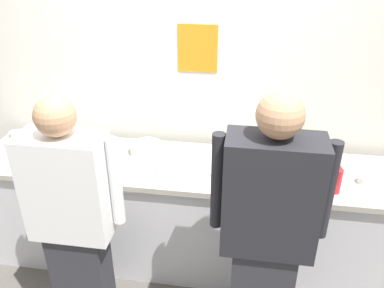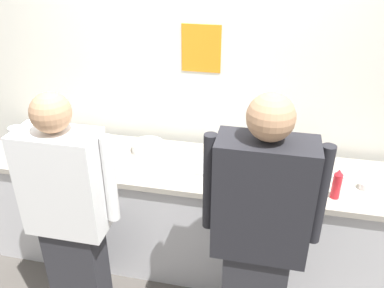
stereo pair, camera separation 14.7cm
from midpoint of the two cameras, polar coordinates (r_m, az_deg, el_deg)
name	(u,v)px [view 2 (the right image)]	position (r m, az deg, el deg)	size (l,w,h in m)	color
wall_back	(198,77)	(3.06, 2.33, 9.59)	(4.81, 0.11, 2.77)	silver
prep_counter	(186,213)	(3.09, 0.44, -9.97)	(3.07, 0.68, 0.89)	silver
chef_near_left	(70,216)	(2.46, -15.57, -10.04)	(0.60, 0.24, 1.65)	#2D2D33
chef_center	(259,237)	(2.21, 11.51, -13.03)	(0.63, 0.24, 1.73)	#2D2D33
plate_stack_front	(148,147)	(3.01, -4.96, -0.46)	(0.24, 0.24, 0.07)	white
plate_stack_rear	(83,139)	(3.21, -14.16, 0.64)	(0.19, 0.19, 0.07)	white
mixing_bowl_steel	(287,169)	(2.77, 14.98, -3.56)	(0.37, 0.37, 0.11)	#B7BABF
sheet_tray	(194,164)	(2.83, 1.76, -2.91)	(0.49, 0.29, 0.02)	#B7BABF
squeeze_bottle_primary	(337,184)	(2.64, 21.66, -5.43)	(0.06, 0.06, 0.20)	red
squeeze_bottle_secondary	(306,152)	(2.96, 17.41, -1.13)	(0.06, 0.06, 0.18)	orange
squeeze_bottle_spare	(70,148)	(2.99, -15.87, -0.64)	(0.06, 0.06, 0.18)	#56A333
ramekin_green_sauce	(366,185)	(2.83, 25.13, -5.45)	(0.08, 0.08, 0.05)	white
ramekin_red_sauce	(116,157)	(2.93, -9.44, -1.89)	(0.10, 0.10, 0.04)	white
ramekin_orange_sauce	(242,166)	(2.81, 8.76, -3.16)	(0.11, 0.11, 0.05)	white
ramekin_yellow_sauce	(38,144)	(3.26, -20.09, -0.04)	(0.09, 0.09, 0.05)	white
deli_cup	(252,155)	(2.91, 10.12, -1.58)	(0.09, 0.09, 0.10)	white
chefs_knife	(331,175)	(2.89, 20.73, -4.25)	(0.27, 0.03, 0.02)	#B7BABF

